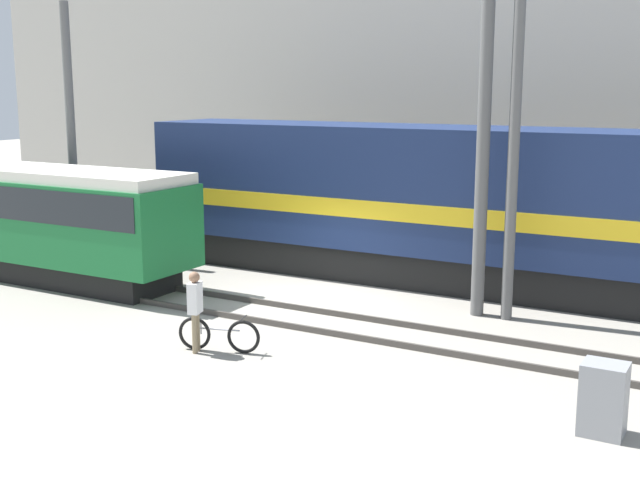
% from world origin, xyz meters
% --- Properties ---
extents(ground_plane, '(120.00, 120.00, 0.00)m').
position_xyz_m(ground_plane, '(0.00, 0.00, 0.00)').
color(ground_plane, gray).
extents(track_near, '(60.00, 1.51, 0.14)m').
position_xyz_m(track_near, '(0.00, -1.50, 0.07)').
color(track_near, '#47423D').
rests_on(track_near, ground).
extents(track_far, '(60.00, 1.51, 0.14)m').
position_xyz_m(track_far, '(0.00, 3.63, 0.07)').
color(track_far, '#47423D').
rests_on(track_far, ground).
extents(building_backdrop, '(45.03, 6.00, 9.82)m').
position_xyz_m(building_backdrop, '(0.00, 13.12, 4.91)').
color(building_backdrop, '#B7B2A8').
rests_on(building_backdrop, ground).
extents(freight_locomotive, '(19.41, 3.04, 5.04)m').
position_xyz_m(freight_locomotive, '(3.06, 3.63, 2.34)').
color(freight_locomotive, black).
rests_on(freight_locomotive, ground).
extents(streetcar, '(10.01, 2.54, 3.25)m').
position_xyz_m(streetcar, '(-8.08, -1.50, 1.86)').
color(streetcar, black).
rests_on(streetcar, ground).
extents(bicycle, '(1.76, 0.67, 0.78)m').
position_xyz_m(bicycle, '(0.41, -4.32, 0.36)').
color(bicycle, black).
rests_on(bicycle, ground).
extents(person, '(0.31, 0.41, 1.75)m').
position_xyz_m(person, '(0.01, -4.59, 1.07)').
color(person, '#8C7A5B').
rests_on(person, ground).
extents(utility_pole_left, '(0.28, 0.28, 8.14)m').
position_xyz_m(utility_pole_left, '(-9.32, 1.07, 4.07)').
color(utility_pole_left, '#595959').
rests_on(utility_pole_left, ground).
extents(utility_pole_center, '(0.32, 0.32, 8.47)m').
position_xyz_m(utility_pole_center, '(4.27, 1.07, 4.23)').
color(utility_pole_center, '#595959').
rests_on(utility_pole_center, ground).
extents(utility_pole_right, '(0.27, 0.27, 7.74)m').
position_xyz_m(utility_pole_right, '(5.00, 1.07, 3.87)').
color(utility_pole_right, '#595959').
rests_on(utility_pole_right, ground).
extents(signal_box, '(0.70, 0.60, 1.20)m').
position_xyz_m(signal_box, '(8.27, -4.61, 0.60)').
color(signal_box, gray).
rests_on(signal_box, ground).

